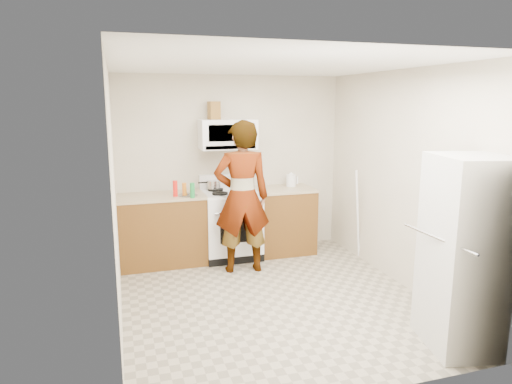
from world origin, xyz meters
name	(u,v)px	position (x,y,z in m)	size (l,w,h in m)	color
floor	(272,298)	(0.00, 0.00, 0.00)	(3.60, 3.60, 0.00)	gray
back_wall	(232,165)	(0.00, 1.79, 1.25)	(3.20, 0.02, 2.50)	beige
right_wall	(403,180)	(1.59, 0.00, 1.25)	(0.02, 3.60, 2.50)	beige
cabinet_left	(162,231)	(-1.04, 1.49, 0.45)	(1.12, 0.62, 0.90)	brown
counter_left	(161,196)	(-1.04, 1.49, 0.92)	(1.14, 0.64, 0.04)	tan
cabinet_right	(283,221)	(0.68, 1.49, 0.45)	(0.80, 0.62, 0.90)	brown
counter_right	(284,189)	(0.68, 1.49, 0.92)	(0.82, 0.64, 0.04)	tan
gas_range	(231,223)	(-0.10, 1.48, 0.49)	(0.76, 0.65, 1.13)	white
microwave	(228,134)	(-0.10, 1.61, 1.70)	(0.76, 0.38, 0.40)	white
person	(242,197)	(-0.09, 0.93, 0.96)	(0.70, 0.46, 1.92)	tan
fridge	(472,254)	(1.33, -1.42, 0.85)	(0.70, 0.70, 1.70)	silver
kettle	(291,180)	(0.83, 1.59, 1.02)	(0.14, 0.14, 0.17)	white
jug	(214,110)	(-0.28, 1.64, 2.02)	(0.14, 0.14, 0.24)	brown
saucepan	(213,185)	(-0.30, 1.66, 1.01)	(0.20, 0.20, 0.11)	silver
tray	(245,191)	(0.06, 1.34, 0.96)	(0.25, 0.16, 0.05)	white
bottle_spray	(175,189)	(-0.86, 1.35, 1.04)	(0.06, 0.06, 0.20)	red
bottle_hot_sauce	(184,189)	(-0.75, 1.35, 1.02)	(0.06, 0.06, 0.17)	orange
bottle_green_cap	(192,190)	(-0.67, 1.19, 1.03)	(0.06, 0.06, 0.19)	#167E34
pot_lid	(188,195)	(-0.70, 1.35, 0.94)	(0.25, 0.25, 0.01)	silver
broom	(358,215)	(1.52, 0.86, 0.63)	(0.03, 0.03, 1.27)	white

